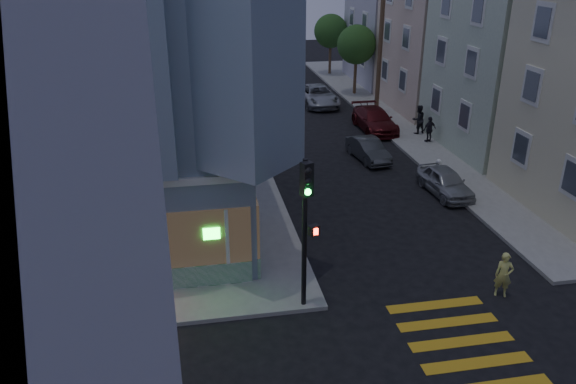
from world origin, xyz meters
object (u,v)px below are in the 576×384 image
object	(u,v)px
parked_car_d	(318,95)
fire_hydrant	(438,166)
parked_car_c	(375,120)
pedestrian_b	(429,129)
traffic_signal	(306,211)
parked_car_a	(445,182)
street_tree_near	(357,45)
pedestrian_a	(418,119)
street_tree_far	(331,31)
utility_pole	(380,45)
parked_car_b	(368,150)
running_child	(504,275)

from	to	relation	value
parked_car_d	fire_hydrant	bearing A→B (deg)	-82.10
parked_car_c	fire_hydrant	size ratio (longest dim) A/B	5.89
pedestrian_b	traffic_signal	bearing A→B (deg)	37.37
parked_car_a	street_tree_near	bearing A→B (deg)	82.55
pedestrian_a	parked_car_a	distance (m)	9.19
street_tree_far	fire_hydrant	world-z (taller)	street_tree_far
parked_car_c	parked_car_a	bearing A→B (deg)	-91.05
parked_car_c	utility_pole	bearing A→B (deg)	68.56
traffic_signal	utility_pole	bearing A→B (deg)	43.57
parked_car_d	traffic_signal	size ratio (longest dim) A/B	1.05
pedestrian_a	parked_car_c	xyz separation A→B (m)	(-2.30, 1.51, -0.34)
parked_car_b	parked_car_d	distance (m)	12.14
utility_pole	pedestrian_a	xyz separation A→B (m)	(1.00, -5.00, -3.76)
parked_car_c	traffic_signal	distance (m)	20.36
pedestrian_a	running_child	bearing A→B (deg)	62.49
fire_hydrant	traffic_signal	bearing A→B (deg)	-132.00
traffic_signal	street_tree_near	bearing A→B (deg)	47.95
fire_hydrant	running_child	bearing A→B (deg)	-102.95
street_tree_far	running_child	bearing A→B (deg)	-95.19
street_tree_near	street_tree_far	bearing A→B (deg)	90.00
street_tree_near	traffic_signal	world-z (taller)	street_tree_near
running_child	pedestrian_a	world-z (taller)	pedestrian_a
parked_car_c	traffic_signal	xyz separation A→B (m)	(-8.42, -18.33, 2.81)
street_tree_near	parked_car_d	size ratio (longest dim) A/B	1.02
utility_pole	traffic_signal	bearing A→B (deg)	-114.00
pedestrian_b	parked_car_c	xyz separation A→B (m)	(-2.30, 3.22, -0.21)
pedestrian_a	parked_car_d	size ratio (longest dim) A/B	0.34
street_tree_near	fire_hydrant	xyz separation A→B (m)	(-0.90, -17.81, -3.35)
traffic_signal	fire_hydrant	size ratio (longest dim) A/B	6.06
street_tree_far	traffic_signal	distance (m)	37.18
utility_pole	pedestrian_b	world-z (taller)	utility_pole
parked_car_c	traffic_signal	world-z (taller)	traffic_signal
utility_pole	street_tree_far	bearing A→B (deg)	89.18
pedestrian_b	parked_car_c	size ratio (longest dim) A/B	0.32
street_tree_near	street_tree_far	xyz separation A→B (m)	(0.00, 8.00, 0.00)
traffic_signal	parked_car_d	bearing A→B (deg)	53.53
street_tree_near	parked_car_c	size ratio (longest dim) A/B	1.10
street_tree_far	parked_car_c	size ratio (longest dim) A/B	1.10
street_tree_far	parked_car_d	bearing A→B (deg)	-108.83
pedestrian_b	pedestrian_a	bearing A→B (deg)	-107.29
utility_pole	fire_hydrant	world-z (taller)	utility_pole
parked_car_b	fire_hydrant	xyz separation A→B (m)	(2.70, -3.11, -0.01)
street_tree_near	pedestrian_a	size ratio (longest dim) A/B	2.99
street_tree_far	pedestrian_b	xyz separation A→B (m)	(0.80, -20.71, -3.02)
pedestrian_b	parked_car_b	distance (m)	4.84
street_tree_near	pedestrian_a	world-z (taller)	street_tree_near
pedestrian_b	traffic_signal	world-z (taller)	traffic_signal
parked_car_b	utility_pole	bearing A→B (deg)	61.47
utility_pole	street_tree_far	world-z (taller)	utility_pole
parked_car_d	street_tree_far	bearing A→B (deg)	69.04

